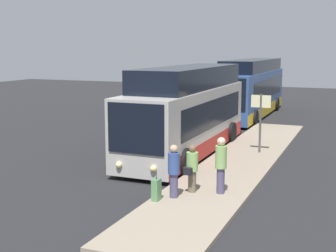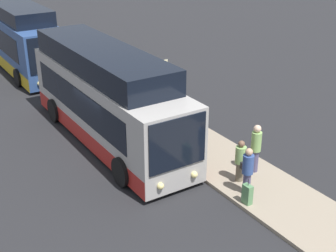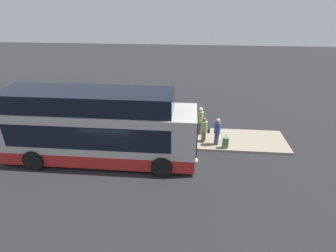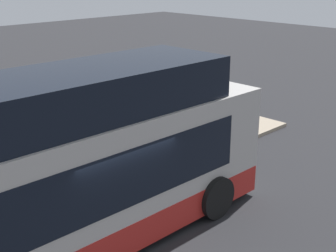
% 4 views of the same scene
% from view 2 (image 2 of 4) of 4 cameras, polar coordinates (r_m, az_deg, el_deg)
% --- Properties ---
extents(ground, '(80.00, 80.00, 0.00)m').
position_cam_2_polar(ground, '(19.35, -6.78, -2.77)').
color(ground, '#232326').
extents(platform, '(20.00, 2.79, 0.13)m').
position_cam_2_polar(platform, '(20.64, 0.66, -0.56)').
color(platform, gray).
rests_on(platform, ground).
extents(bus_lead, '(10.44, 2.78, 3.97)m').
position_cam_2_polar(bus_lead, '(19.46, -7.46, 3.10)').
color(bus_lead, '#B2ADA8').
rests_on(bus_lead, ground).
extents(bus_second, '(12.17, 2.72, 3.98)m').
position_cam_2_polar(bus_second, '(31.25, -18.12, 10.35)').
color(bus_second, '#33518C').
rests_on(bus_second, ground).
extents(passenger_boarding, '(0.60, 0.44, 1.57)m').
position_cam_2_polar(passenger_boarding, '(16.55, 8.84, -4.11)').
color(passenger_boarding, '#6B604C').
rests_on(passenger_boarding, platform).
extents(passenger_waiting, '(0.46, 0.46, 1.86)m').
position_cam_2_polar(passenger_waiting, '(17.16, 10.67, -2.44)').
color(passenger_waiting, '#4C476B').
rests_on(passenger_waiting, platform).
extents(passenger_with_bags, '(0.53, 0.53, 1.70)m').
position_cam_2_polar(passenger_with_bags, '(15.83, 9.69, -5.23)').
color(passenger_with_bags, '#4C476B').
rests_on(passenger_with_bags, platform).
extents(suitcase, '(0.34, 0.21, 0.92)m').
position_cam_2_polar(suitcase, '(15.59, 9.64, -8.20)').
color(suitcase, '#598C59').
rests_on(suitcase, platform).
extents(sign_post, '(0.10, 0.88, 2.65)m').
position_cam_2_polar(sign_post, '(21.60, -1.05, 5.78)').
color(sign_post, '#4C4C51').
rests_on(sign_post, platform).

